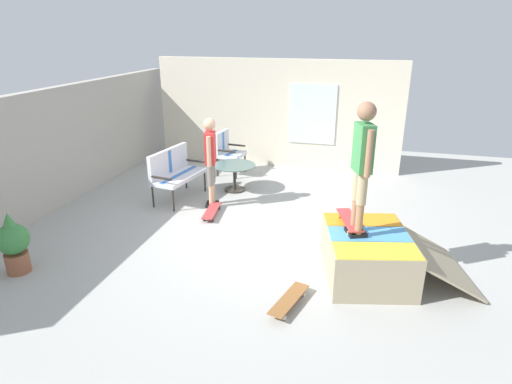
# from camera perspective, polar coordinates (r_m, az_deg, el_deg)

# --- Properties ---
(ground_plane) EXTENTS (12.00, 12.00, 0.10)m
(ground_plane) POSITION_cam_1_polar(r_m,az_deg,el_deg) (7.45, 0.03, -5.43)
(ground_plane) COLOR #A8A8A3
(back_wall_cinderblock) EXTENTS (9.00, 0.20, 2.24)m
(back_wall_cinderblock) POSITION_cam_1_polar(r_m,az_deg,el_deg) (8.88, -25.88, 4.90)
(back_wall_cinderblock) COLOR #ADA89E
(back_wall_cinderblock) RESTS_ON ground_plane
(house_facade) EXTENTS (0.23, 6.00, 2.60)m
(house_facade) POSITION_cam_1_polar(r_m,az_deg,el_deg) (10.66, 2.81, 10.34)
(house_facade) COLOR beige
(house_facade) RESTS_ON ground_plane
(skate_ramp) EXTENTS (1.80, 2.22, 0.64)m
(skate_ramp) POSITION_cam_1_polar(r_m,az_deg,el_deg) (6.21, 14.84, -8.05)
(skate_ramp) COLOR tan
(skate_ramp) RESTS_ON ground_plane
(patio_bench) EXTENTS (1.32, 0.74, 1.02)m
(patio_bench) POSITION_cam_1_polar(r_m,az_deg,el_deg) (8.74, -10.84, 2.97)
(patio_bench) COLOR #2D2823
(patio_bench) RESTS_ON ground_plane
(patio_chair_near_house) EXTENTS (0.68, 0.61, 1.02)m
(patio_chair_near_house) POSITION_cam_1_polar(r_m,az_deg,el_deg) (10.14, -3.91, 5.78)
(patio_chair_near_house) COLOR #2D2823
(patio_chair_near_house) RESTS_ON ground_plane
(patio_table) EXTENTS (0.90, 0.90, 0.57)m
(patio_table) POSITION_cam_1_polar(r_m,az_deg,el_deg) (9.10, -2.88, 2.64)
(patio_table) COLOR #2D2823
(patio_table) RESTS_ON ground_plane
(person_watching) EXTENTS (0.47, 0.30, 1.73)m
(person_watching) POSITION_cam_1_polar(r_m,az_deg,el_deg) (8.14, -6.07, 4.82)
(person_watching) COLOR black
(person_watching) RESTS_ON ground_plane
(person_skater) EXTENTS (0.45, 0.33, 1.78)m
(person_skater) POSITION_cam_1_polar(r_m,az_deg,el_deg) (5.63, 13.97, 4.22)
(person_skater) COLOR black
(person_skater) RESTS_ON skate_ramp
(skateboard_by_bench) EXTENTS (0.82, 0.30, 0.10)m
(skateboard_by_bench) POSITION_cam_1_polar(r_m,az_deg,el_deg) (8.01, -5.91, -2.50)
(skateboard_by_bench) COLOR #B23838
(skateboard_by_bench) RESTS_ON ground_plane
(skateboard_spare) EXTENTS (0.82, 0.41, 0.10)m
(skateboard_spare) POSITION_cam_1_polar(r_m,az_deg,el_deg) (5.54, 4.42, -14.10)
(skateboard_spare) COLOR brown
(skateboard_spare) RESTS_ON ground_plane
(skateboard_on_ramp) EXTENTS (0.82, 0.44, 0.10)m
(skateboard_on_ramp) POSITION_cam_1_polar(r_m,az_deg,el_deg) (6.19, 12.34, -3.70)
(skateboard_on_ramp) COLOR #B23838
(skateboard_on_ramp) RESTS_ON skate_ramp
(potted_plant) EXTENTS (0.44, 0.44, 0.92)m
(potted_plant) POSITION_cam_1_polar(r_m,az_deg,el_deg) (6.90, -29.58, -5.87)
(potted_plant) COLOR brown
(potted_plant) RESTS_ON ground_plane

